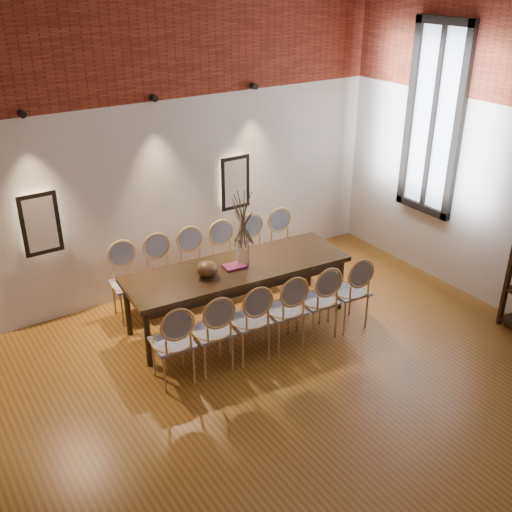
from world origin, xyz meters
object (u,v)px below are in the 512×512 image
chair_near_e (317,300)px  bowl (207,269)px  dining_table (238,294)px  chair_near_a (172,342)px  chair_near_f (349,291)px  chair_far_b (164,275)px  chair_far_c (197,268)px  book (235,266)px  chair_far_f (287,246)px  chair_near_c (249,320)px  vase (243,254)px  chair_near_d (284,310)px  chair_far_d (228,260)px  chair_far_a (129,284)px  chair_near_b (212,331)px  chair_far_e (258,253)px

chair_near_e → bowl: chair_near_e is taller
dining_table → chair_near_a: 1.33m
chair_near_f → dining_table: bearing=147.5°
chair_far_b → chair_far_c: bearing=180.0°
book → chair_far_f: bearing=27.0°
chair_near_c → chair_near_f: (1.34, -0.11, 0.00)m
chair_far_c → vase: vase is taller
chair_near_d → chair_near_f: size_ratio=1.00×
chair_far_f → vase: (-1.09, -0.62, 0.43)m
chair_far_f → chair_near_e: bearing=72.5°
chair_far_d → chair_far_a: bearing=-0.0°
chair_near_a → chair_far_f: bearing=32.5°
vase → bowl: (-0.49, -0.01, -0.06)m
book → chair_near_b: bearing=-136.6°
chair_far_a → vase: vase is taller
chair_near_f → chair_far_a: (-2.11, 1.60, 0.00)m
chair_near_f → chair_far_d: size_ratio=1.00×
chair_near_c → chair_far_a: 1.68m
chair_near_e → book: size_ratio=3.62×
chair_near_b → chair_far_e: (1.46, 1.31, 0.00)m
dining_table → chair_near_e: size_ratio=2.86×
chair_far_e → chair_far_f: bearing=180.0°
chair_near_c → chair_near_f: 1.34m
chair_near_b → chair_far_b: (0.12, 1.42, 0.00)m
chair_near_b → chair_near_f: same height
chair_near_d → bowl: size_ratio=3.92×
chair_far_c → chair_far_f: (1.34, -0.11, 0.00)m
chair_far_b → chair_far_d: bearing=-180.0°
chair_far_e → book: bearing=45.3°
chair_far_a → book: chair_far_a is taller
chair_near_f → chair_far_c: (-1.22, 1.53, 0.00)m
chair_near_c → bowl: chair_near_c is taller
chair_near_d → chair_far_f: size_ratio=1.00×
chair_far_d → chair_near_c: bearing=72.5°
chair_far_d → chair_near_e: bearing=107.5°
chair_near_d → chair_far_d: 1.42m
chair_near_f → chair_far_c: size_ratio=1.00×
chair_near_e → chair_far_c: bearing=122.2°
book → chair_far_e: bearing=40.5°
chair_far_e → chair_near_e: bearing=90.0°
chair_near_a → book: 1.32m
chair_far_b → chair_far_c: size_ratio=1.00×
chair_near_b → chair_near_d: (0.89, -0.07, 0.00)m
dining_table → chair_far_e: chair_far_e is taller
chair_far_b → book: (0.57, -0.77, 0.30)m
chair_far_e → bowl: bearing=35.1°
chair_far_e → chair_far_f: same height
chair_far_a → chair_far_e: (1.78, -0.15, 0.00)m
dining_table → chair_near_f: size_ratio=2.86×
chair_near_e → bowl: bearing=148.6°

